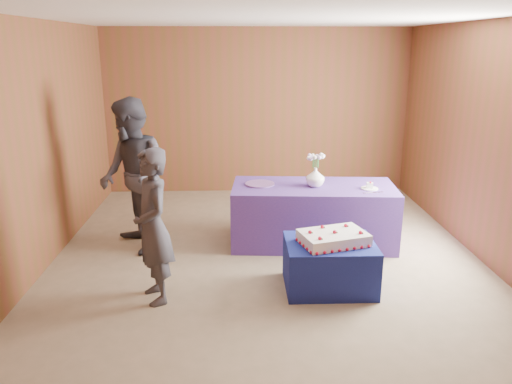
{
  "coord_description": "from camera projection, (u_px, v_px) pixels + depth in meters",
  "views": [
    {
      "loc": [
        -0.33,
        -5.28,
        2.43
      ],
      "look_at": [
        -0.13,
        0.1,
        0.83
      ],
      "focal_mm": 35.0,
      "sensor_mm": 36.0,
      "label": 1
    }
  ],
  "objects": [
    {
      "name": "ground",
      "position": [
        267.0,
        263.0,
        5.76
      ],
      "size": [
        6.0,
        6.0,
        0.0
      ],
      "primitive_type": "plane",
      "color": "gray",
      "rests_on": "ground"
    },
    {
      "name": "room_shell",
      "position": [
        268.0,
        106.0,
        5.25
      ],
      "size": [
        5.04,
        6.04,
        2.72
      ],
      "color": "brown",
      "rests_on": "ground"
    },
    {
      "name": "cake_table",
      "position": [
        329.0,
        265.0,
        5.12
      ],
      "size": [
        0.9,
        0.7,
        0.5
      ],
      "primitive_type": "cube",
      "rotation": [
        0.0,
        0.0,
        -0.0
      ],
      "color": "navy",
      "rests_on": "ground"
    },
    {
      "name": "serving_table",
      "position": [
        313.0,
        215.0,
        6.26
      ],
      "size": [
        2.06,
        1.05,
        0.75
      ],
      "primitive_type": "cube",
      "rotation": [
        0.0,
        0.0,
        -0.07
      ],
      "color": "#553086",
      "rests_on": "ground"
    },
    {
      "name": "sheet_cake",
      "position": [
        333.0,
        238.0,
        5.01
      ],
      "size": [
        0.77,
        0.63,
        0.16
      ],
      "rotation": [
        0.0,
        0.0,
        0.29
      ],
      "color": "white",
      "rests_on": "cake_table"
    },
    {
      "name": "vase",
      "position": [
        315.0,
        177.0,
        6.1
      ],
      "size": [
        0.3,
        0.3,
        0.24
      ],
      "primitive_type": "imported",
      "rotation": [
        0.0,
        0.0,
        -0.41
      ],
      "color": "white",
      "rests_on": "serving_table"
    },
    {
      "name": "flower_spray",
      "position": [
        316.0,
        156.0,
        6.02
      ],
      "size": [
        0.22,
        0.22,
        0.17
      ],
      "color": "#245C28",
      "rests_on": "vase"
    },
    {
      "name": "platter",
      "position": [
        260.0,
        184.0,
        6.2
      ],
      "size": [
        0.39,
        0.39,
        0.02
      ],
      "primitive_type": "cylinder",
      "rotation": [
        0.0,
        0.0,
        0.07
      ],
      "color": "#6F4993",
      "rests_on": "serving_table"
    },
    {
      "name": "plate",
      "position": [
        369.0,
        188.0,
        6.02
      ],
      "size": [
        0.24,
        0.24,
        0.01
      ],
      "primitive_type": "cylinder",
      "rotation": [
        0.0,
        0.0,
        0.2
      ],
      "color": "white",
      "rests_on": "serving_table"
    },
    {
      "name": "cake_slice",
      "position": [
        370.0,
        185.0,
        6.01
      ],
      "size": [
        0.09,
        0.08,
        0.09
      ],
      "rotation": [
        0.0,
        0.0,
        -0.18
      ],
      "color": "white",
      "rests_on": "plate"
    },
    {
      "name": "knife",
      "position": [
        373.0,
        193.0,
        5.86
      ],
      "size": [
        0.26,
        0.07,
        0.0
      ],
      "primitive_type": "cube",
      "rotation": [
        0.0,
        0.0,
        0.17
      ],
      "color": "silver",
      "rests_on": "serving_table"
    },
    {
      "name": "guest_left",
      "position": [
        153.0,
        227.0,
        4.74
      ],
      "size": [
        0.56,
        0.65,
        1.52
      ],
      "primitive_type": "imported",
      "rotation": [
        0.0,
        0.0,
        -1.16
      ],
      "color": "#36353F",
      "rests_on": "ground"
    },
    {
      "name": "guest_right",
      "position": [
        132.0,
        176.0,
        5.9
      ],
      "size": [
        1.04,
        1.12,
        1.85
      ],
      "primitive_type": "imported",
      "rotation": [
        0.0,
        0.0,
        -1.08
      ],
      "color": "#363540",
      "rests_on": "ground"
    }
  ]
}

